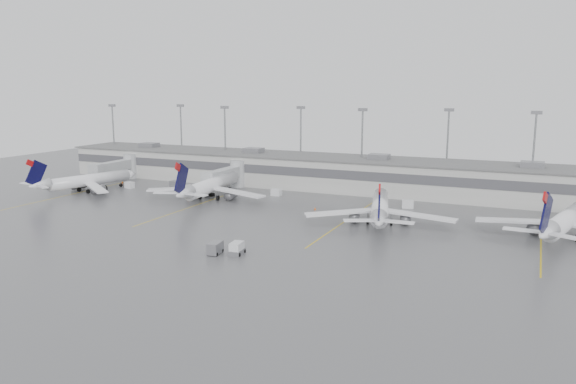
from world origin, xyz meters
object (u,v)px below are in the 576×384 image
at_px(jet_mid_left, 210,185).
at_px(jet_far_right, 565,220).
at_px(jet_far_left, 85,180).
at_px(jet_mid_right, 380,208).
at_px(baggage_tug, 237,250).

bearing_deg(jet_mid_left, jet_far_right, -10.18).
height_order(jet_far_left, jet_mid_right, jet_mid_right).
bearing_deg(jet_mid_left, baggage_tug, -59.28).
bearing_deg(jet_far_left, jet_far_right, 15.28).
distance_m(jet_far_left, jet_mid_right, 75.52).
xyz_separation_m(jet_mid_right, baggage_tug, (-15.28, -28.34, -2.46)).
relative_size(jet_far_left, jet_mid_left, 0.89).
relative_size(jet_mid_left, baggage_tug, 10.20).
bearing_deg(jet_far_left, jet_mid_left, 23.59).
relative_size(jet_far_right, baggage_tug, 9.94).
height_order(jet_mid_left, jet_far_right, jet_mid_left).
relative_size(jet_far_left, jet_far_right, 0.91).
distance_m(jet_mid_left, baggage_tug, 44.81).
bearing_deg(jet_far_left, jet_mid_right, 13.38).
distance_m(jet_mid_left, jet_far_right, 74.28).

